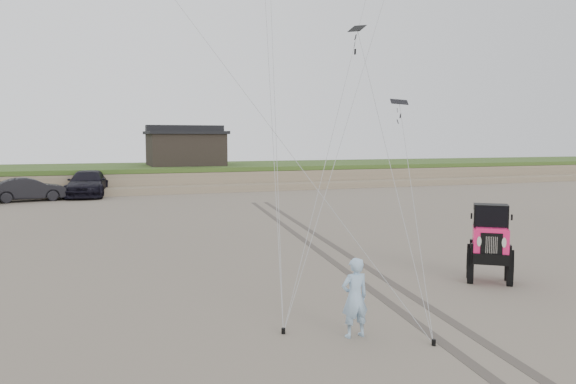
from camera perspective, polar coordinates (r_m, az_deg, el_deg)
name	(u,v)px	position (r m, az deg, el deg)	size (l,w,h in m)	color
ground	(393,323)	(12.58, 10.62, -12.92)	(160.00, 160.00, 0.00)	#6B6054
dune_ridge	(161,176)	(48.23, -12.78, 1.58)	(160.00, 14.25, 1.73)	#7A6B54
cabin	(185,147)	(47.94, -10.38, 4.50)	(6.40, 5.40, 3.35)	black
truck_b	(29,189)	(39.12, -24.81, 0.24)	(1.57, 4.50, 1.48)	black
truck_c	(88,184)	(40.88, -19.68, 0.81)	(2.45, 6.02, 1.75)	black
jeep	(490,252)	(16.40, 19.83, -5.72)	(1.99, 4.61, 1.72)	#FF1E67
man	(355,297)	(11.39, 6.79, -10.60)	(0.59, 0.38, 1.61)	#81A9C8
stake_main	(283,331)	(11.70, -0.47, -13.93)	(0.08, 0.08, 0.12)	black
stake_aux	(434,343)	(11.44, 14.58, -14.58)	(0.08, 0.08, 0.12)	black
tire_tracks	(326,248)	(20.36, 3.91, -5.73)	(5.22, 29.74, 0.01)	#4C443D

